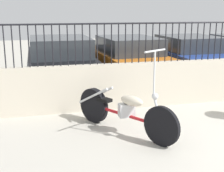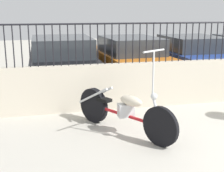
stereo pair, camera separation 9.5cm
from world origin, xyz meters
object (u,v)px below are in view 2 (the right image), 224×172
(car_orange, at_px, (129,58))
(car_blue, at_px, (189,56))
(motorcycle_red, at_px, (119,110))
(car_black, at_px, (62,60))

(car_orange, relative_size, car_blue, 1.05)
(motorcycle_red, height_order, car_blue, motorcycle_red)
(car_blue, bearing_deg, car_black, 91.46)
(motorcycle_red, height_order, car_black, motorcycle_red)
(motorcycle_red, distance_m, car_black, 4.20)
(motorcycle_red, relative_size, car_blue, 0.48)
(car_black, distance_m, car_orange, 2.08)
(motorcycle_red, bearing_deg, car_blue, 108.60)
(car_black, relative_size, car_blue, 1.08)
(motorcycle_red, distance_m, car_blue, 5.55)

